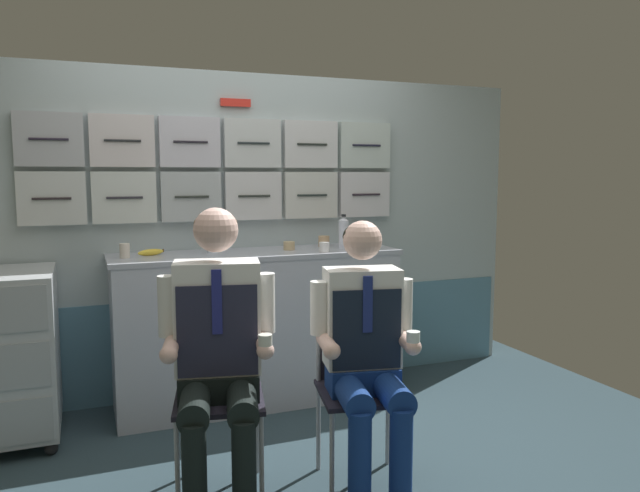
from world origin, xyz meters
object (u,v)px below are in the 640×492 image
object	(u,v)px
folding_chair_left	(219,375)
water_bottle_tall	(344,232)
service_trolley	(19,351)
crew_member_left	(218,341)
paper_cup_blue	(289,245)
crew_member_right	(366,346)
folding_chair_right	(358,369)
snack_banana	(151,252)

from	to	relation	value
folding_chair_left	water_bottle_tall	xyz separation A→B (m)	(1.06, 0.97, 0.56)
service_trolley	crew_member_left	distance (m)	1.41
folding_chair_left	water_bottle_tall	world-z (taller)	water_bottle_tall
service_trolley	paper_cup_blue	xyz separation A→B (m)	(1.62, 0.10, 0.51)
paper_cup_blue	crew_member_right	bearing A→B (deg)	-93.13
folding_chair_right	crew_member_right	xyz separation A→B (m)	(-0.03, -0.16, 0.16)
crew_member_left	folding_chair_right	size ratio (longest dim) A/B	1.54
crew_member_right	water_bottle_tall	size ratio (longest dim) A/B	5.58
paper_cup_blue	snack_banana	world-z (taller)	paper_cup_blue
service_trolley	folding_chair_right	xyz separation A→B (m)	(1.58, -1.06, 0.03)
crew_member_right	paper_cup_blue	xyz separation A→B (m)	(0.07, 1.32, 0.32)
crew_member_left	folding_chair_right	bearing A→B (deg)	-0.32
folding_chair_left	folding_chair_right	distance (m)	0.67
crew_member_right	snack_banana	bearing A→B (deg)	120.58
paper_cup_blue	folding_chair_right	bearing A→B (deg)	-91.97
service_trolley	crew_member_right	xyz separation A→B (m)	(1.54, -1.22, 0.19)
service_trolley	water_bottle_tall	xyz separation A→B (m)	(1.99, 0.06, 0.58)
folding_chair_right	paper_cup_blue	bearing A→B (deg)	88.03
paper_cup_blue	snack_banana	size ratio (longest dim) A/B	0.43
service_trolley	crew_member_right	size ratio (longest dim) A/B	0.75
water_bottle_tall	service_trolley	bearing A→B (deg)	-178.17
folding_chair_left	crew_member_left	distance (m)	0.26
crew_member_right	paper_cup_blue	world-z (taller)	crew_member_right
crew_member_left	folding_chair_right	xyz separation A→B (m)	(0.68, -0.00, -0.21)
crew_member_right	paper_cup_blue	bearing A→B (deg)	86.87
paper_cup_blue	snack_banana	xyz separation A→B (m)	(-0.88, 0.04, -0.01)
water_bottle_tall	paper_cup_blue	size ratio (longest dim) A/B	3.05
paper_cup_blue	snack_banana	distance (m)	0.88
folding_chair_right	folding_chair_left	bearing A→B (deg)	166.30
crew_member_left	water_bottle_tall	size ratio (longest dim) A/B	5.87
water_bottle_tall	paper_cup_blue	distance (m)	0.38
service_trolley	paper_cup_blue	world-z (taller)	paper_cup_blue
water_bottle_tall	folding_chair_right	bearing A→B (deg)	-110.22
folding_chair_left	snack_banana	xyz separation A→B (m)	(-0.19, 1.04, 0.47)
folding_chair_left	paper_cup_blue	bearing A→B (deg)	55.53
folding_chair_left	paper_cup_blue	size ratio (longest dim) A/B	11.62
snack_banana	water_bottle_tall	bearing A→B (deg)	-3.46
service_trolley	snack_banana	bearing A→B (deg)	10.64
service_trolley	snack_banana	size ratio (longest dim) A/B	5.54
folding_chair_left	snack_banana	distance (m)	1.16
folding_chair_left	paper_cup_blue	xyz separation A→B (m)	(0.69, 1.00, 0.48)
service_trolley	folding_chair_left	bearing A→B (deg)	-44.18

